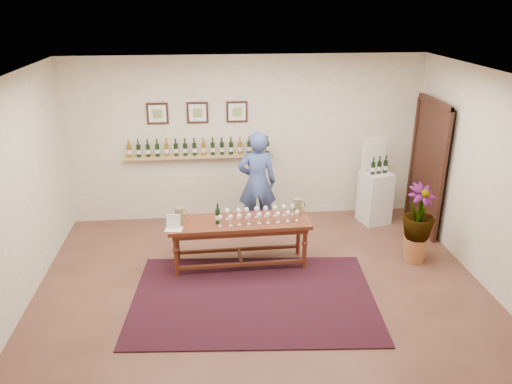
{
  "coord_description": "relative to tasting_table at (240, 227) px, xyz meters",
  "views": [
    {
      "loc": [
        -0.64,
        -5.68,
        3.66
      ],
      "look_at": [
        0.0,
        0.8,
        1.1
      ],
      "focal_mm": 35.0,
      "sensor_mm": 36.0,
      "label": 1
    }
  ],
  "objects": [
    {
      "name": "rug",
      "position": [
        0.11,
        -0.89,
        -0.59
      ],
      "size": [
        3.28,
        2.32,
        0.02
      ],
      "primitive_type": "cube",
      "rotation": [
        0.0,
        0.0,
        -0.08
      ],
      "color": "#49110D",
      "rests_on": "ground"
    },
    {
      "name": "room_shell",
      "position": [
        2.35,
        1.13,
        0.52
      ],
      "size": [
        6.0,
        6.0,
        6.0
      ],
      "color": "white",
      "rests_on": "ground"
    },
    {
      "name": "menu_card",
      "position": [
        -0.91,
        -0.18,
        0.21
      ],
      "size": [
        0.25,
        0.2,
        0.21
      ],
      "primitive_type": "cube",
      "rotation": [
        0.0,
        0.0,
        -0.14
      ],
      "color": "white",
      "rests_on": "tasting_table"
    },
    {
      "name": "pitcher_left",
      "position": [
        -0.84,
        0.03,
        0.22
      ],
      "size": [
        0.16,
        0.16,
        0.22
      ],
      "primitive_type": null,
      "rotation": [
        0.0,
        0.0,
        0.14
      ],
      "color": "olive",
      "rests_on": "tasting_table"
    },
    {
      "name": "tasting_table",
      "position": [
        0.0,
        0.0,
        0.0
      ],
      "size": [
        2.0,
        0.67,
        0.7
      ],
      "rotation": [
        0.0,
        0.0,
        0.02
      ],
      "color": "#431E10",
      "rests_on": "ground"
    },
    {
      "name": "display_pedestal",
      "position": [
        2.41,
        1.27,
        -0.15
      ],
      "size": [
        0.55,
        0.55,
        0.9
      ],
      "primitive_type": "cube",
      "rotation": [
        0.0,
        0.0,
        0.26
      ],
      "color": "silver",
      "rests_on": "ground"
    },
    {
      "name": "person",
      "position": [
        0.36,
        1.1,
        0.26
      ],
      "size": [
        0.63,
        0.41,
        1.71
      ],
      "primitive_type": "imported",
      "rotation": [
        0.0,
        0.0,
        3.13
      ],
      "color": "#3D5291",
      "rests_on": "ground"
    },
    {
      "name": "table_bottles",
      "position": [
        -0.31,
        -0.02,
        0.24
      ],
      "size": [
        0.27,
        0.18,
        0.27
      ],
      "primitive_type": null,
      "rotation": [
        0.0,
        0.0,
        0.14
      ],
      "color": "black",
      "rests_on": "tasting_table"
    },
    {
      "name": "pedestal_bottles",
      "position": [
        2.42,
        1.23,
        0.47
      ],
      "size": [
        0.35,
        0.17,
        0.33
      ],
      "primitive_type": null,
      "rotation": [
        0.0,
        0.0,
        0.26
      ],
      "color": "black",
      "rests_on": "display_pedestal"
    },
    {
      "name": "table_glasses",
      "position": [
        0.26,
        -0.02,
        0.19
      ],
      "size": [
        1.27,
        0.37,
        0.17
      ],
      "primitive_type": null,
      "rotation": [
        0.0,
        0.0,
        0.07
      ],
      "color": "white",
      "rests_on": "tasting_table"
    },
    {
      "name": "potted_plant",
      "position": [
        2.57,
        -0.14,
        0.0
      ],
      "size": [
        0.71,
        0.71,
        1.03
      ],
      "rotation": [
        0.0,
        0.0,
        0.4
      ],
      "color": "#A26336",
      "rests_on": "ground"
    },
    {
      "name": "info_sign",
      "position": [
        2.37,
        1.39,
        0.61
      ],
      "size": [
        0.44,
        0.14,
        0.61
      ],
      "primitive_type": "cube",
      "rotation": [
        0.0,
        0.0,
        0.26
      ],
      "color": "white",
      "rests_on": "display_pedestal"
    },
    {
      "name": "pitcher_right",
      "position": [
        0.85,
        0.16,
        0.22
      ],
      "size": [
        0.17,
        0.17,
        0.24
      ],
      "primitive_type": null,
      "rotation": [
        0.0,
        0.0,
        0.11
      ],
      "color": "olive",
      "rests_on": "tasting_table"
    },
    {
      "name": "ground",
      "position": [
        0.24,
        -0.72,
        -0.6
      ],
      "size": [
        6.0,
        6.0,
        0.0
      ],
      "primitive_type": "plane",
      "color": "#4E2F22",
      "rests_on": "ground"
    }
  ]
}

